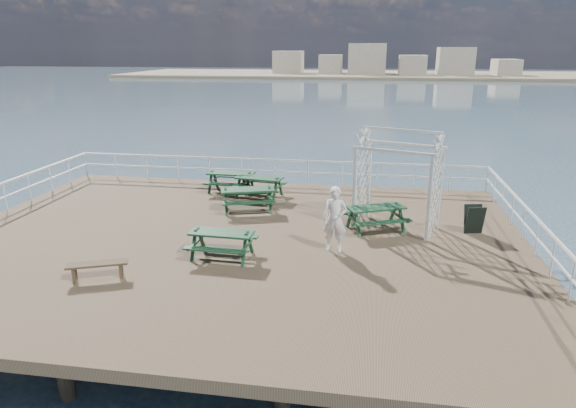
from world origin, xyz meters
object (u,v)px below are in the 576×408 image
(picnic_table_b, at_px, (248,195))
(trellis_arbor, at_px, (397,185))
(picnic_table_c, at_px, (259,182))
(person, at_px, (335,220))
(picnic_table_a, at_px, (231,178))
(picnic_table_d, at_px, (222,239))
(flat_bench_far, at_px, (97,267))
(picnic_table_e, at_px, (376,213))

(picnic_table_b, height_order, trellis_arbor, trellis_arbor)
(picnic_table_c, height_order, person, person)
(picnic_table_c, bearing_deg, person, -48.19)
(picnic_table_a, xyz_separation_m, person, (4.68, -5.78, 0.37))
(picnic_table_a, relative_size, picnic_table_c, 0.95)
(picnic_table_a, height_order, picnic_table_d, picnic_table_a)
(picnic_table_c, height_order, flat_bench_far, picnic_table_c)
(picnic_table_b, height_order, picnic_table_d, picnic_table_b)
(picnic_table_a, relative_size, picnic_table_b, 0.86)
(picnic_table_c, xyz_separation_m, picnic_table_d, (0.29, -6.22, -0.03))
(trellis_arbor, bearing_deg, flat_bench_far, -126.00)
(person, bearing_deg, picnic_table_c, 127.42)
(trellis_arbor, relative_size, person, 1.70)
(picnic_table_c, relative_size, picnic_table_d, 1.12)
(picnic_table_d, relative_size, picnic_table_e, 0.80)
(picnic_table_e, relative_size, trellis_arbor, 0.70)
(picnic_table_b, bearing_deg, flat_bench_far, -128.86)
(picnic_table_b, height_order, flat_bench_far, picnic_table_b)
(picnic_table_e, xyz_separation_m, person, (-1.19, -2.03, 0.39))
(person, bearing_deg, picnic_table_b, 139.74)
(picnic_table_b, distance_m, picnic_table_c, 1.86)
(trellis_arbor, height_order, person, trellis_arbor)
(picnic_table_a, height_order, flat_bench_far, picnic_table_a)
(picnic_table_a, bearing_deg, picnic_table_c, -19.97)
(trellis_arbor, distance_m, person, 3.00)
(picnic_table_a, relative_size, flat_bench_far, 1.27)
(trellis_arbor, bearing_deg, picnic_table_b, -171.60)
(person, bearing_deg, picnic_table_d, -157.95)
(flat_bench_far, bearing_deg, picnic_table_c, 50.74)
(person, bearing_deg, trellis_arbor, 56.48)
(picnic_table_c, xyz_separation_m, picnic_table_e, (4.57, -3.22, -0.00))
(flat_bench_far, relative_size, trellis_arbor, 0.47)
(picnic_table_e, relative_size, flat_bench_far, 1.49)
(person, bearing_deg, picnic_table_a, 133.63)
(flat_bench_far, height_order, trellis_arbor, trellis_arbor)
(picnic_table_c, height_order, picnic_table_e, picnic_table_c)
(picnic_table_d, xyz_separation_m, person, (3.10, 0.97, 0.41))
(picnic_table_e, relative_size, person, 1.19)
(flat_bench_far, bearing_deg, picnic_table_e, 12.46)
(flat_bench_far, bearing_deg, picnic_table_d, 12.16)
(picnic_table_a, xyz_separation_m, trellis_arbor, (6.51, -3.45, 0.87))
(picnic_table_b, xyz_separation_m, picnic_table_d, (0.31, -4.36, -0.04))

